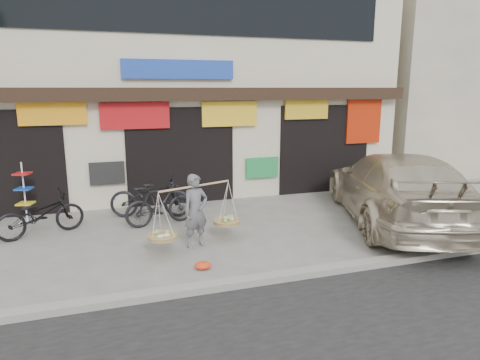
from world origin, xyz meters
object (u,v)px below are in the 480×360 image
object	(u,v)px
bike_0	(40,214)
bike_1	(160,204)
bike_2	(151,196)
display_rack	(25,198)
street_vendor	(196,214)
suv	(396,188)

from	to	relation	value
bike_0	bike_1	world-z (taller)	bike_1
bike_1	bike_2	xyz separation A→B (m)	(-0.15, 0.72, 0.02)
display_rack	street_vendor	bearing A→B (deg)	-39.18
suv	street_vendor	bearing A→B (deg)	21.37
bike_1	bike_2	world-z (taller)	bike_2
bike_0	suv	world-z (taller)	suv
street_vendor	suv	world-z (taller)	suv
suv	display_rack	bearing A→B (deg)	1.52
street_vendor	display_rack	size ratio (longest dim) A/B	1.36
suv	bike_2	bearing A→B (deg)	-2.26
street_vendor	bike_0	distance (m)	3.58
bike_0	bike_2	size ratio (longest dim) A/B	0.92
bike_1	display_rack	distance (m)	3.34
bike_0	bike_1	distance (m)	2.62
bike_0	bike_1	xyz separation A→B (m)	(2.62, -0.04, 0.03)
bike_1	bike_2	distance (m)	0.73
bike_2	display_rack	distance (m)	3.00
street_vendor	display_rack	distance (m)	4.64
bike_0	display_rack	distance (m)	1.30
bike_1	suv	distance (m)	5.70
bike_2	bike_1	bearing A→B (deg)	-153.50
bike_1	suv	bearing A→B (deg)	-117.78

